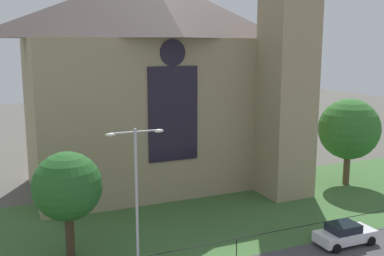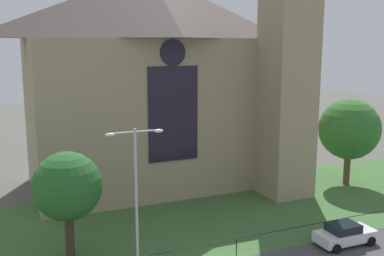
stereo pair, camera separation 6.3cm
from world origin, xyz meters
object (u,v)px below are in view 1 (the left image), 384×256
tree_left_near (67,187)px  tree_right_far (349,129)px  parked_car_white (345,234)px  church_building (160,79)px  streetlamp_near (136,185)px

tree_left_near → tree_right_far: bearing=10.5°
tree_left_near → parked_car_white: tree_left_near is taller
church_building → streetlamp_near: (-7.45, -16.65, -4.68)m
parked_car_white → tree_right_far: bearing=48.3°
church_building → streetlamp_near: bearing=-114.1°
parked_car_white → church_building: bearing=111.3°
church_building → tree_left_near: 17.35m
church_building → tree_right_far: (16.54, -7.42, -4.81)m
church_building → tree_right_far: bearing=-24.1°
tree_left_near → parked_car_white: 18.77m
tree_right_far → tree_left_near: size_ratio=1.21×
tree_right_far → streetlamp_near: bearing=-158.9°
church_building → streetlamp_near: size_ratio=2.93×
church_building → parked_car_white: (6.77, -18.11, -9.53)m
parked_car_white → streetlamp_near: bearing=174.9°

